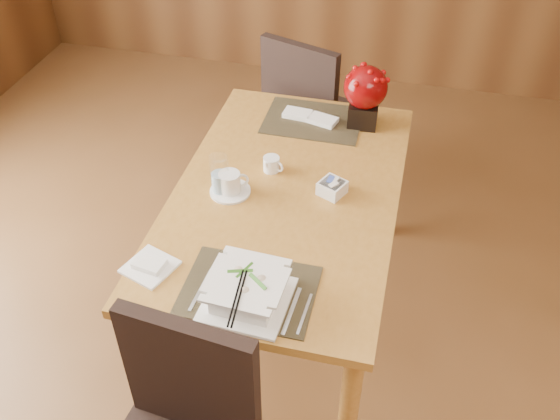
% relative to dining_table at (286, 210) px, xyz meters
% --- Properties ---
extents(dining_table, '(0.90, 1.50, 0.75)m').
position_rel_dining_table_xyz_m(dining_table, '(0.00, 0.00, 0.00)').
color(dining_table, '#AD7730').
rests_on(dining_table, ground).
extents(placemat_near, '(0.45, 0.33, 0.01)m').
position_rel_dining_table_xyz_m(placemat_near, '(0.00, -0.55, 0.10)').
color(placemat_near, black).
rests_on(placemat_near, dining_table).
extents(placemat_far, '(0.45, 0.33, 0.01)m').
position_rel_dining_table_xyz_m(placemat_far, '(0.00, 0.55, 0.10)').
color(placemat_far, black).
rests_on(placemat_far, dining_table).
extents(soup_setting, '(0.29, 0.29, 0.11)m').
position_rel_dining_table_xyz_m(soup_setting, '(0.01, -0.60, 0.15)').
color(soup_setting, white).
rests_on(soup_setting, dining_table).
extents(coffee_cup, '(0.17, 0.17, 0.09)m').
position_rel_dining_table_xyz_m(coffee_cup, '(-0.22, -0.05, 0.14)').
color(coffee_cup, white).
rests_on(coffee_cup, dining_table).
extents(water_glass, '(0.10, 0.10, 0.17)m').
position_rel_dining_table_xyz_m(water_glass, '(-0.26, -0.06, 0.18)').
color(water_glass, silver).
rests_on(water_glass, dining_table).
extents(creamer_jug, '(0.12, 0.12, 0.06)m').
position_rel_dining_table_xyz_m(creamer_jug, '(-0.09, 0.13, 0.13)').
color(creamer_jug, white).
rests_on(creamer_jug, dining_table).
extents(sugar_caddy, '(0.13, 0.13, 0.06)m').
position_rel_dining_table_xyz_m(sugar_caddy, '(0.18, 0.04, 0.13)').
color(sugar_caddy, white).
rests_on(sugar_caddy, dining_table).
extents(berry_decor, '(0.20, 0.20, 0.29)m').
position_rel_dining_table_xyz_m(berry_decor, '(0.23, 0.58, 0.26)').
color(berry_decor, black).
rests_on(berry_decor, dining_table).
extents(napkins_far, '(0.27, 0.14, 0.02)m').
position_rel_dining_table_xyz_m(napkins_far, '(-0.01, 0.55, 0.11)').
color(napkins_far, white).
rests_on(napkins_far, dining_table).
extents(bread_plate, '(0.20, 0.20, 0.01)m').
position_rel_dining_table_xyz_m(bread_plate, '(-0.37, -0.53, 0.10)').
color(bread_plate, white).
rests_on(bread_plate, dining_table).
extents(far_chair, '(0.58, 0.58, 0.98)m').
position_rel_dining_table_xyz_m(far_chair, '(-0.10, 0.97, -0.10)').
color(far_chair, black).
rests_on(far_chair, ground).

